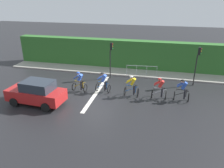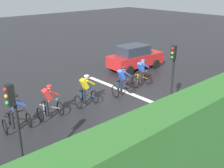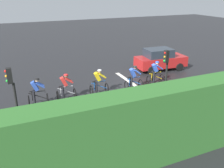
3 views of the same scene
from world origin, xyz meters
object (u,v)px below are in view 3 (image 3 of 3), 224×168
cyclist_lead (37,93)px  car_red (160,59)px  cyclist_second (65,88)px  traffic_light_near_crossing (166,71)px  cyclist_mid (98,83)px  cyclist_fourth (133,79)px  pedestrian_railing_kerbside (129,117)px  cyclist_trailing (155,73)px  traffic_light_far_junction (13,94)px

cyclist_lead → car_red: car_red is taller
cyclist_second → traffic_light_near_crossing: traffic_light_near_crossing is taller
traffic_light_near_crossing → cyclist_second: bearing=53.6°
car_red → cyclist_mid: bearing=113.3°
car_red → cyclist_fourth: bearing=126.1°
traffic_light_near_crossing → pedestrian_railing_kerbside: (-1.25, 2.73, -1.46)m
cyclist_trailing → traffic_light_far_junction: (-3.40, 9.15, 1.43)m
cyclist_lead → cyclist_fourth: 6.06m
cyclist_second → traffic_light_near_crossing: size_ratio=0.50×
cyclist_lead → car_red: 10.56m
cyclist_fourth → cyclist_trailing: same height
cyclist_fourth → car_red: car_red is taller
cyclist_lead → cyclist_trailing: bearing=-88.9°
traffic_light_near_crossing → pedestrian_railing_kerbside: size_ratio=1.15×
cyclist_mid → cyclist_fourth: size_ratio=1.00×
cyclist_trailing → traffic_light_near_crossing: (-3.46, 1.75, 1.43)m
cyclist_second → traffic_light_far_junction: traffic_light_far_junction is taller
traffic_light_far_junction → pedestrian_railing_kerbside: bearing=-105.6°
cyclist_fourth → pedestrian_railing_kerbside: (-4.40, 2.59, -0.03)m
cyclist_second → cyclist_mid: size_ratio=1.00×
cyclist_fourth → traffic_light_near_crossing: 3.47m
cyclist_fourth → cyclist_trailing: size_ratio=1.00×
cyclist_lead → cyclist_second: 1.63m
cyclist_trailing → car_red: 3.50m
cyclist_mid → car_red: 7.02m
cyclist_second → cyclist_trailing: 6.31m
cyclist_mid → traffic_light_far_junction: size_ratio=0.50×
cyclist_mid → cyclist_fourth: 2.35m
cyclist_lead → cyclist_mid: bearing=-88.9°
cyclist_second → cyclist_trailing: (0.09, -6.31, 0.00)m
cyclist_lead → traffic_light_near_crossing: size_ratio=0.50×
traffic_light_far_junction → pedestrian_railing_kerbside: 5.06m
car_red → traffic_light_near_crossing: 7.45m
cyclist_trailing → traffic_light_near_crossing: traffic_light_near_crossing is taller
cyclist_trailing → pedestrian_railing_kerbside: size_ratio=0.57×
cyclist_second → cyclist_fourth: (-0.21, -4.42, 0.00)m
cyclist_second → car_red: (2.79, -8.53, 0.08)m
cyclist_fourth → car_red: (3.00, -4.11, 0.08)m
cyclist_second → pedestrian_railing_kerbside: (-4.61, -1.83, -0.03)m
cyclist_lead → cyclist_second: bearing=-87.8°
traffic_light_near_crossing → traffic_light_far_junction: size_ratio=1.00×
cyclist_mid → traffic_light_near_crossing: (-3.38, -2.48, 1.43)m
pedestrian_railing_kerbside → cyclist_lead: bearing=37.3°
pedestrian_railing_kerbside → traffic_light_near_crossing: bearing=-65.5°
cyclist_mid → cyclist_second: bearing=90.3°
cyclist_lead → traffic_light_far_junction: traffic_light_far_junction is taller
cyclist_fourth → traffic_light_near_crossing: (-3.16, -0.14, 1.43)m
car_red → cyclist_lead: bearing=105.7°
cyclist_second → cyclist_mid: bearing=-89.7°
cyclist_second → car_red: bearing=-71.9°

